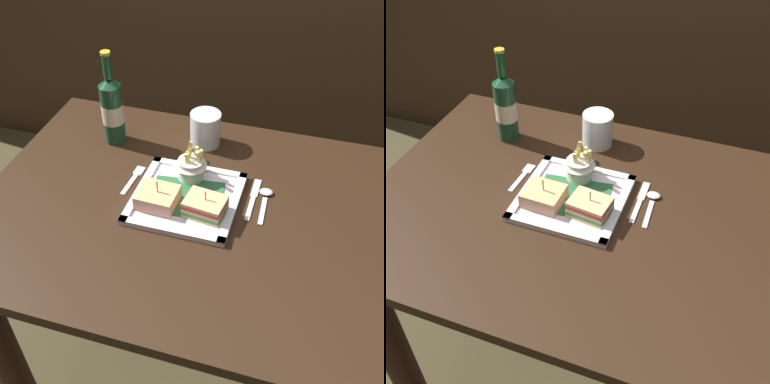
# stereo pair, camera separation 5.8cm
# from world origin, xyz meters

# --- Properties ---
(ground_plane) EXTENTS (6.00, 6.00, 0.00)m
(ground_plane) POSITION_xyz_m (0.00, 0.00, 0.00)
(ground_plane) COLOR #463D24
(dining_table) EXTENTS (1.10, 0.79, 0.76)m
(dining_table) POSITION_xyz_m (0.00, 0.00, 0.57)
(dining_table) COLOR black
(dining_table) RESTS_ON ground_plane
(square_plate) EXTENTS (0.26, 0.26, 0.02)m
(square_plate) POSITION_xyz_m (-0.04, 0.02, 0.76)
(square_plate) COLOR white
(square_plate) RESTS_ON dining_table
(sandwich_half_left) EXTENTS (0.10, 0.09, 0.07)m
(sandwich_half_left) POSITION_xyz_m (-0.10, -0.02, 0.79)
(sandwich_half_left) COLOR tan
(sandwich_half_left) RESTS_ON square_plate
(sandwich_half_right) EXTENTS (0.10, 0.08, 0.07)m
(sandwich_half_right) POSITION_xyz_m (0.02, -0.02, 0.79)
(sandwich_half_right) COLOR #E4BE7E
(sandwich_half_right) RESTS_ON square_plate
(fries_cup) EXTENTS (0.08, 0.08, 0.10)m
(fries_cup) POSITION_xyz_m (-0.05, 0.10, 0.81)
(fries_cup) COLOR silver
(fries_cup) RESTS_ON square_plate
(beer_bottle) EXTENTS (0.06, 0.06, 0.27)m
(beer_bottle) POSITION_xyz_m (-0.31, 0.21, 0.86)
(beer_bottle) COLOR #184127
(beer_bottle) RESTS_ON dining_table
(water_glass) EXTENTS (0.09, 0.09, 0.10)m
(water_glass) POSITION_xyz_m (-0.06, 0.27, 0.80)
(water_glass) COLOR silver
(water_glass) RESTS_ON dining_table
(fork) EXTENTS (0.03, 0.12, 0.00)m
(fork) POSITION_xyz_m (-0.19, 0.06, 0.76)
(fork) COLOR silver
(fork) RESTS_ON dining_table
(knife) EXTENTS (0.02, 0.16, 0.00)m
(knife) POSITION_xyz_m (0.12, 0.08, 0.76)
(knife) COLOR silver
(knife) RESTS_ON dining_table
(spoon) EXTENTS (0.04, 0.13, 0.01)m
(spoon) POSITION_xyz_m (0.15, 0.08, 0.76)
(spoon) COLOR silver
(spoon) RESTS_ON dining_table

